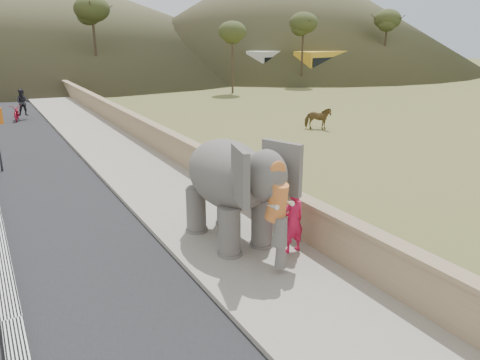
# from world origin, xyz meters

# --- Properties ---
(ground) EXTENTS (160.00, 160.00, 0.00)m
(ground) POSITION_xyz_m (0.00, 0.00, 0.00)
(ground) COLOR olive
(ground) RESTS_ON ground
(walkway) EXTENTS (3.00, 120.00, 0.15)m
(walkway) POSITION_xyz_m (0.00, 10.00, 0.07)
(walkway) COLOR #9E9687
(walkway) RESTS_ON ground
(parapet) EXTENTS (0.30, 120.00, 1.10)m
(parapet) POSITION_xyz_m (1.65, 10.00, 0.55)
(parapet) COLOR tan
(parapet) RESTS_ON ground
(cow) EXTENTS (1.50, 1.37, 1.18)m
(cow) POSITION_xyz_m (10.91, 11.87, 0.59)
(cow) COLOR brown
(cow) RESTS_ON ground
(distant_car) EXTENTS (4.44, 2.33, 1.44)m
(distant_car) POSITION_xyz_m (19.30, 36.91, 0.72)
(distant_car) COLOR silver
(distant_car) RESTS_ON ground
(bus_white) EXTENTS (11.28, 4.82, 3.10)m
(bus_white) POSITION_xyz_m (25.72, 35.38, 1.55)
(bus_white) COLOR silver
(bus_white) RESTS_ON ground
(bus_orange) EXTENTS (11.23, 3.92, 3.10)m
(bus_orange) POSITION_xyz_m (29.45, 31.75, 1.55)
(bus_orange) COLOR gold
(bus_orange) RESTS_ON ground
(hill_right) EXTENTS (56.00, 56.00, 16.00)m
(hill_right) POSITION_xyz_m (36.00, 52.00, 8.00)
(hill_right) COLOR brown
(hill_right) RESTS_ON ground
(hill_far) EXTENTS (80.00, 80.00, 14.00)m
(hill_far) POSITION_xyz_m (5.00, 70.00, 7.00)
(hill_far) COLOR brown
(hill_far) RESTS_ON ground
(elephant_and_man) EXTENTS (2.24, 3.70, 2.61)m
(elephant_and_man) POSITION_xyz_m (0.02, 1.63, 1.44)
(elephant_and_man) COLOR slate
(elephant_and_man) RESTS_ON ground
(motorcyclist) EXTENTS (1.29, 1.89, 1.83)m
(motorcyclist) POSITION_xyz_m (-2.81, 22.62, 0.70)
(motorcyclist) COLOR maroon
(motorcyclist) RESTS_ON ground
(trees) EXTENTS (48.20, 35.13, 8.65)m
(trees) POSITION_xyz_m (5.13, 32.87, 3.85)
(trees) COLOR #473828
(trees) RESTS_ON ground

